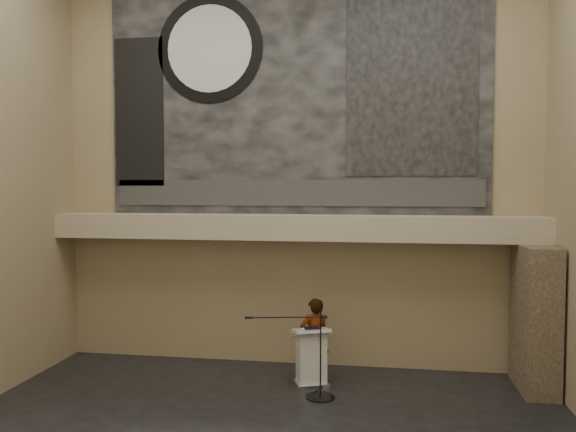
# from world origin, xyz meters

# --- Properties ---
(wall_back) EXTENTS (10.00, 0.02, 8.50)m
(wall_back) POSITION_xyz_m (0.00, 4.00, 4.25)
(wall_back) COLOR #8E7B5A
(wall_back) RESTS_ON floor
(wall_front) EXTENTS (10.00, 0.02, 8.50)m
(wall_front) POSITION_xyz_m (0.00, -4.00, 4.25)
(wall_front) COLOR #8E7B5A
(wall_front) RESTS_ON floor
(soffit) EXTENTS (10.00, 0.80, 0.50)m
(soffit) POSITION_xyz_m (0.00, 3.60, 2.95)
(soffit) COLOR tan
(soffit) RESTS_ON wall_back
(sprinkler_left) EXTENTS (0.04, 0.04, 0.06)m
(sprinkler_left) POSITION_xyz_m (-1.60, 3.55, 2.67)
(sprinkler_left) COLOR #B2893D
(sprinkler_left) RESTS_ON soffit
(sprinkler_right) EXTENTS (0.04, 0.04, 0.06)m
(sprinkler_right) POSITION_xyz_m (1.90, 3.55, 2.67)
(sprinkler_right) COLOR #B2893D
(sprinkler_right) RESTS_ON soffit
(banner) EXTENTS (8.00, 0.05, 5.00)m
(banner) POSITION_xyz_m (0.00, 3.97, 5.70)
(banner) COLOR black
(banner) RESTS_ON wall_back
(banner_text_strip) EXTENTS (7.76, 0.02, 0.55)m
(banner_text_strip) POSITION_xyz_m (0.00, 3.93, 3.65)
(banner_text_strip) COLOR #2B2B2B
(banner_text_strip) RESTS_ON banner
(banner_clock_rim) EXTENTS (2.30, 0.02, 2.30)m
(banner_clock_rim) POSITION_xyz_m (-1.80, 3.93, 6.70)
(banner_clock_rim) COLOR black
(banner_clock_rim) RESTS_ON banner
(banner_clock_face) EXTENTS (1.84, 0.02, 1.84)m
(banner_clock_face) POSITION_xyz_m (-1.80, 3.91, 6.70)
(banner_clock_face) COLOR silver
(banner_clock_face) RESTS_ON banner
(banner_building_print) EXTENTS (2.60, 0.02, 3.60)m
(banner_building_print) POSITION_xyz_m (2.40, 3.93, 5.80)
(banner_building_print) COLOR black
(banner_building_print) RESTS_ON banner
(banner_brick_print) EXTENTS (1.10, 0.02, 3.20)m
(banner_brick_print) POSITION_xyz_m (-3.40, 3.93, 5.40)
(banner_brick_print) COLOR black
(banner_brick_print) RESTS_ON banner
(stone_pier) EXTENTS (0.60, 1.40, 2.70)m
(stone_pier) POSITION_xyz_m (4.65, 3.15, 1.35)
(stone_pier) COLOR #45392B
(stone_pier) RESTS_ON floor
(lectern) EXTENTS (0.80, 0.69, 1.13)m
(lectern) POSITION_xyz_m (0.53, 2.67, 0.55)
(lectern) COLOR silver
(lectern) RESTS_ON floor
(binder) EXTENTS (0.34, 0.31, 0.04)m
(binder) POSITION_xyz_m (0.55, 2.63, 1.12)
(binder) COLOR black
(binder) RESTS_ON lectern
(papers) EXTENTS (0.27, 0.34, 0.00)m
(papers) POSITION_xyz_m (0.46, 2.63, 1.10)
(papers) COLOR silver
(papers) RESTS_ON lectern
(speaker_person) EXTENTS (0.69, 0.58, 1.61)m
(speaker_person) POSITION_xyz_m (0.55, 3.05, 0.80)
(speaker_person) COLOR silver
(speaker_person) RESTS_ON floor
(mic_stand) EXTENTS (1.59, 0.53, 1.61)m
(mic_stand) POSITION_xyz_m (0.71, 2.11, 0.25)
(mic_stand) COLOR black
(mic_stand) RESTS_ON floor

